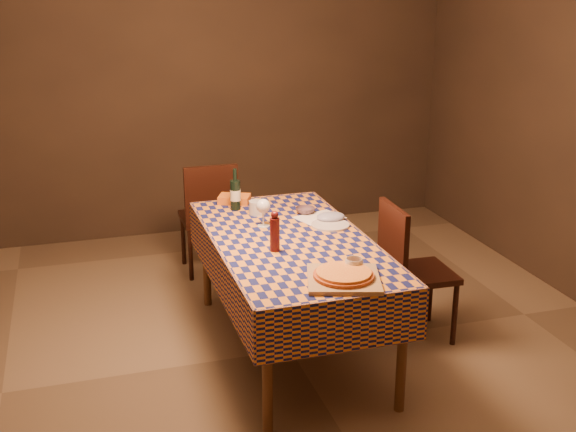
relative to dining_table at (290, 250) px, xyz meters
The scene contains 16 objects.
room 0.66m from the dining_table, ahead, with size 5.00×5.10×2.70m.
dining_table is the anchor object (origin of this frame).
cutting_board 0.72m from the dining_table, 83.79° to the right, with size 0.38×0.38×0.02m, color #A67E4E.
pizza 0.72m from the dining_table, 83.79° to the right, with size 0.38×0.38×0.03m.
pepper_mill 0.30m from the dining_table, 131.04° to the right, with size 0.07×0.07×0.25m.
bowl 0.52m from the dining_table, 61.29° to the left, with size 0.13×0.13×0.04m, color #58404A.
wine_glass 0.35m from the dining_table, 110.44° to the left, with size 0.09×0.09×0.18m.
wine_bottle 0.72m from the dining_table, 105.82° to the left, with size 0.08×0.08×0.29m.
deli_tub 0.54m from the dining_table, 98.00° to the left, with size 0.11×0.11×0.09m, color silver.
takeout_container 0.85m from the dining_table, 101.19° to the left, with size 0.22×0.15×0.05m, color orange.
white_plate 0.36m from the dining_table, 24.91° to the left, with size 0.25×0.25×0.01m, color silver.
tumbler 0.64m from the dining_table, 73.80° to the right, with size 0.10×0.10×0.08m, color silver.
flour_patch 0.45m from the dining_table, 46.71° to the left, with size 0.29×0.22×0.00m, color white.
flour_bag 0.44m from the dining_table, 34.62° to the left, with size 0.19×0.14×0.06m, color #959CBF.
chair_far 1.44m from the dining_table, 99.63° to the left, with size 0.42×0.43×0.93m.
chair_right 0.81m from the dining_table, ahead, with size 0.44×0.43×0.93m.
Camera 1 is at (-1.23, -3.98, 2.31)m, focal length 45.00 mm.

